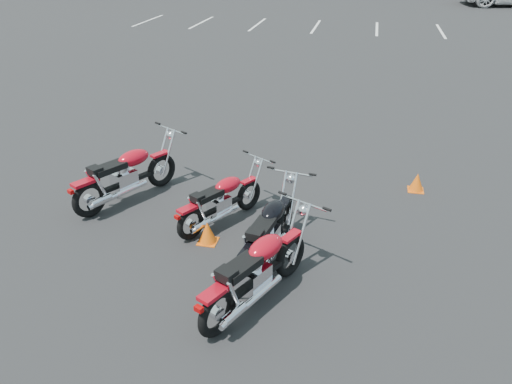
% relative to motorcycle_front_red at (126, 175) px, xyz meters
% --- Properties ---
extents(ground, '(120.00, 120.00, 0.00)m').
position_rel_motorcycle_front_red_xyz_m(ground, '(2.19, -1.03, -0.49)').
color(ground, black).
rests_on(ground, ground).
extents(motorcycle_front_red, '(1.45, 2.10, 1.08)m').
position_rel_motorcycle_front_red_xyz_m(motorcycle_front_red, '(0.00, 0.00, 0.00)').
color(motorcycle_front_red, black).
rests_on(motorcycle_front_red, ground).
extents(motorcycle_second_black, '(0.79, 2.03, 1.00)m').
position_rel_motorcycle_front_red_xyz_m(motorcycle_second_black, '(2.75, -1.21, -0.04)').
color(motorcycle_second_black, black).
rests_on(motorcycle_second_black, ground).
extents(motorcycle_third_red, '(1.27, 1.76, 0.91)m').
position_rel_motorcycle_front_red_xyz_m(motorcycle_third_red, '(1.81, -0.40, -0.08)').
color(motorcycle_third_red, black).
rests_on(motorcycle_third_red, ground).
extents(motorcycle_rear_red, '(1.33, 2.07, 1.05)m').
position_rel_motorcycle_front_red_xyz_m(motorcycle_rear_red, '(2.78, -2.18, -0.01)').
color(motorcycle_rear_red, black).
rests_on(motorcycle_rear_red, ground).
extents(training_cone_near, '(0.28, 0.28, 0.34)m').
position_rel_motorcycle_front_red_xyz_m(training_cone_near, '(4.96, 1.49, -0.32)').
color(training_cone_near, '#F45F0C').
rests_on(training_cone_near, ground).
extents(training_cone_extra, '(0.29, 0.29, 0.35)m').
position_rel_motorcycle_front_red_xyz_m(training_cone_extra, '(1.75, -0.98, -0.32)').
color(training_cone_extra, '#F45F0C').
rests_on(training_cone_extra, ground).
extents(parking_line_stripes, '(15.12, 4.00, 0.01)m').
position_rel_motorcycle_front_red_xyz_m(parking_line_stripes, '(-0.31, 18.97, -0.49)').
color(parking_line_stripes, silver).
rests_on(parking_line_stripes, ground).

